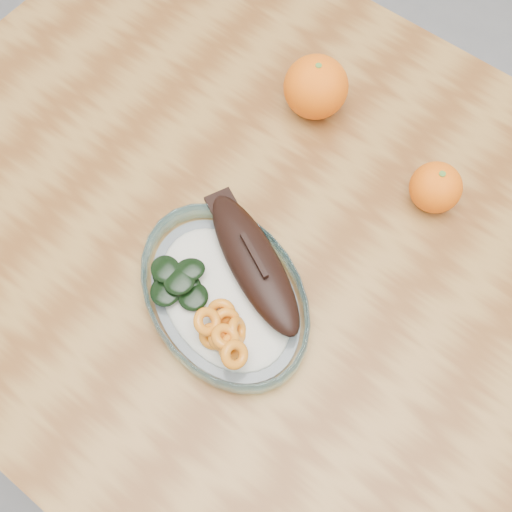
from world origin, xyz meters
name	(u,v)px	position (x,y,z in m)	size (l,w,h in m)	color
ground	(291,398)	(0.00, 0.00, 0.00)	(3.00, 3.00, 0.00)	slate
dining_table	(315,296)	(0.00, 0.00, 0.65)	(1.20, 0.80, 0.75)	brown
plated_meal	(225,293)	(-0.07, -0.10, 0.77)	(0.57, 0.57, 0.07)	white
orange_left	(316,87)	(-0.15, 0.19, 0.79)	(0.09, 0.09, 0.09)	#ED4A04
orange_right	(436,187)	(0.06, 0.16, 0.78)	(0.06, 0.06, 0.06)	#ED4A04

